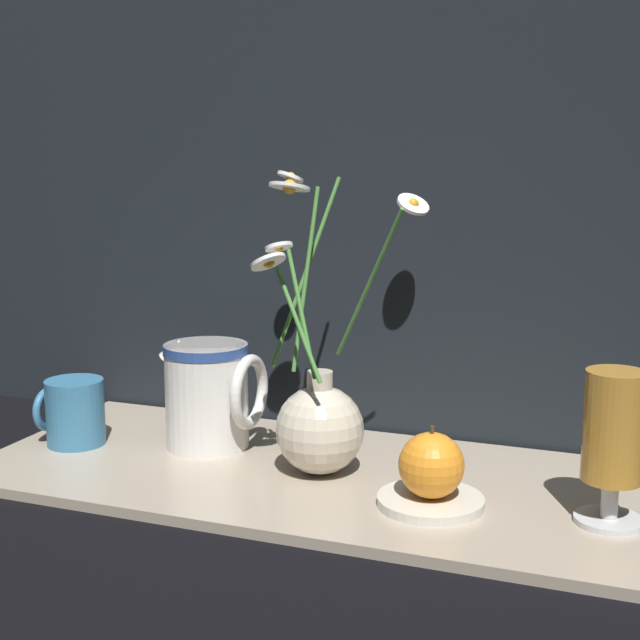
% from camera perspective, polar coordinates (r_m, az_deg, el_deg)
% --- Properties ---
extents(ground_plane, '(6.00, 6.00, 0.00)m').
position_cam_1_polar(ground_plane, '(1.06, -0.01, -10.32)').
color(ground_plane, black).
extents(shelf, '(0.82, 0.35, 0.01)m').
position_cam_1_polar(shelf, '(1.06, -0.01, -10.02)').
color(shelf, tan).
rests_on(shelf, ground_plane).
extents(backdrop_wall, '(1.32, 0.02, 1.10)m').
position_cam_1_polar(backdrop_wall, '(1.19, 3.39, 18.83)').
color(backdrop_wall, black).
rests_on(backdrop_wall, ground_plane).
extents(vase_with_flowers, '(0.19, 0.22, 0.35)m').
position_cam_1_polar(vase_with_flowers, '(1.04, 0.08, -6.27)').
color(vase_with_flowers, beige).
rests_on(vase_with_flowers, shelf).
extents(yellow_mug, '(0.08, 0.07, 0.08)m').
position_cam_1_polar(yellow_mug, '(1.19, -15.50, -5.69)').
color(yellow_mug, teal).
rests_on(yellow_mug, shelf).
extents(ceramic_pitcher, '(0.13, 0.11, 0.14)m').
position_cam_1_polar(ceramic_pitcher, '(1.14, -7.10, -4.54)').
color(ceramic_pitcher, white).
rests_on(ceramic_pitcher, shelf).
extents(tea_glass, '(0.07, 0.07, 0.16)m').
position_cam_1_polar(tea_glass, '(0.94, 18.28, -6.95)').
color(tea_glass, silver).
rests_on(tea_glass, shelf).
extents(saucer_plate, '(0.11, 0.11, 0.01)m').
position_cam_1_polar(saucer_plate, '(0.97, 7.09, -11.43)').
color(saucer_plate, silver).
rests_on(saucer_plate, shelf).
extents(orange_fruit, '(0.07, 0.07, 0.08)m').
position_cam_1_polar(orange_fruit, '(0.96, 7.14, -9.21)').
color(orange_fruit, orange).
rests_on(orange_fruit, saucer_plate).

